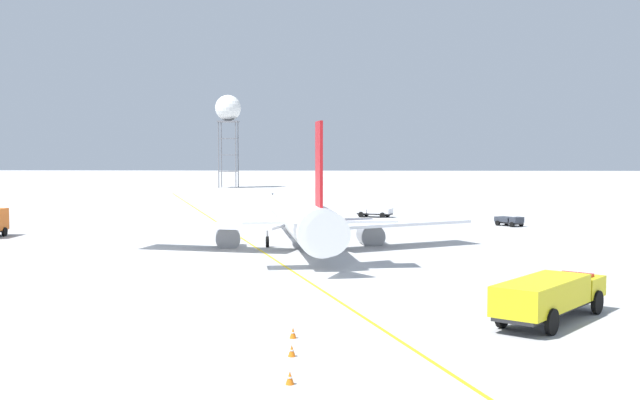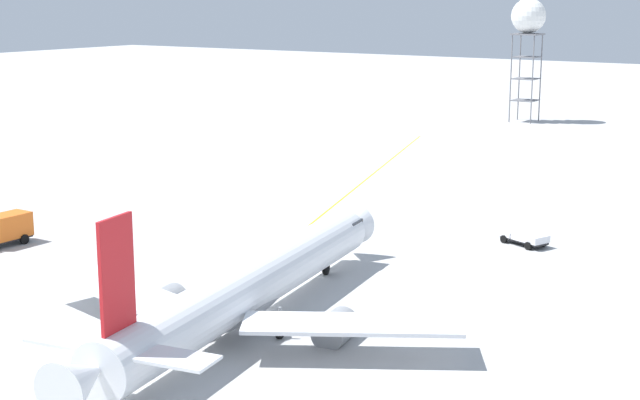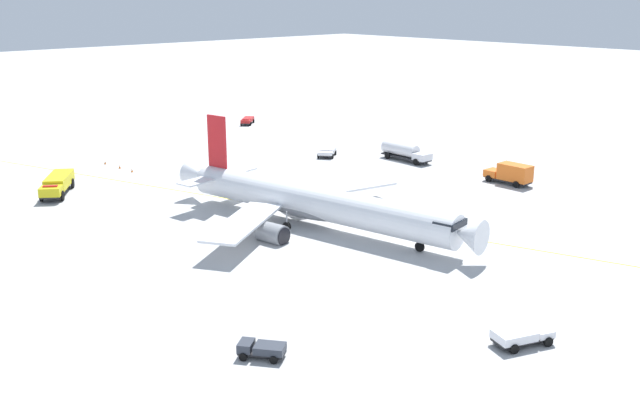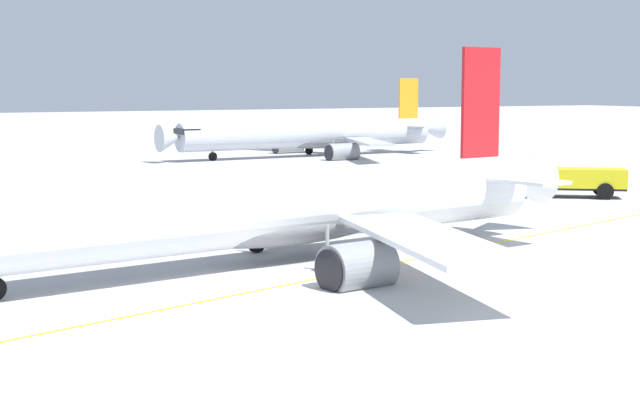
% 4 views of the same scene
% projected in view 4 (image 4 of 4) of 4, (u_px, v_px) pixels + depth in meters
% --- Properties ---
extents(ground_plane, '(600.00, 600.00, 0.00)m').
position_uv_depth(ground_plane, '(277.00, 281.00, 46.98)').
color(ground_plane, '#B2B2B2').
extents(airliner_main, '(34.12, 43.75, 12.22)m').
position_uv_depth(airliner_main, '(270.00, 211.00, 51.09)').
color(airliner_main, white).
rests_on(airliner_main, ground_plane).
extents(airliner_secondary, '(34.59, 43.47, 10.67)m').
position_uv_depth(airliner_secondary, '(312.00, 136.00, 128.14)').
color(airliner_secondary, '#B2B7C1').
rests_on(airliner_secondary, ground_plane).
extents(fire_tender_truck, '(8.19, 9.78, 2.50)m').
position_uv_depth(fire_tender_truck, '(567.00, 179.00, 81.72)').
color(fire_tender_truck, '#232326').
rests_on(fire_tender_truck, ground_plane).
extents(taxiway_centreline, '(59.34, 188.89, 0.01)m').
position_uv_depth(taxiway_centreline, '(288.00, 285.00, 46.08)').
color(taxiway_centreline, yellow).
rests_on(taxiway_centreline, ground_plane).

